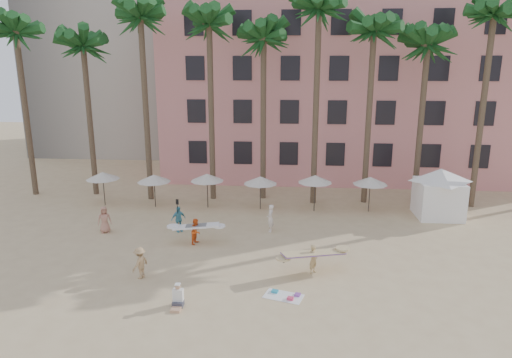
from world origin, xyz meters
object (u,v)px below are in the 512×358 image
Objects in this scene: pink_hotel at (352,91)px; cabana at (439,189)px; carrier_white at (196,230)px; carrier_yellow at (314,256)px.

pink_hotel is 7.68× the size of cabana.
pink_hotel is 12.35× the size of carrier_white.
cabana is 1.33× the size of carrier_yellow.
carrier_white is at bearing -158.53° from cabana.
cabana is (4.69, -14.13, -5.93)m from pink_hotel.
pink_hotel reaches higher than cabana.
pink_hotel is 24.47m from carrier_white.
cabana reaches higher than carrier_white.
carrier_white is at bearing -119.11° from pink_hotel.
carrier_yellow is (-9.16, -9.80, -1.14)m from cabana.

